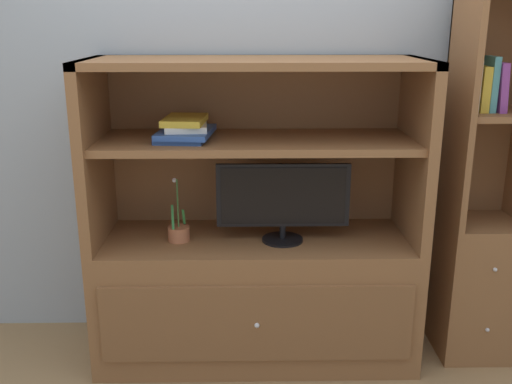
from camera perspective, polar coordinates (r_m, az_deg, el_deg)
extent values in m
cube|color=#9EA8B2|center=(3.06, -0.13, 11.44)|extent=(6.00, 0.10, 2.80)
cube|color=brown|center=(3.02, -0.02, -10.09)|extent=(1.58, 0.57, 0.64)
cube|color=brown|center=(2.76, 0.09, -12.85)|extent=(1.46, 0.02, 0.38)
sphere|color=silver|center=(2.75, 0.10, -12.99)|extent=(0.02, 0.02, 0.02)
cube|color=brown|center=(2.86, -15.59, 3.77)|extent=(0.05, 0.57, 0.87)
cube|color=brown|center=(2.88, 15.42, 3.89)|extent=(0.05, 0.57, 0.87)
cube|color=brown|center=(3.04, -0.11, 5.11)|extent=(1.58, 0.02, 0.87)
cube|color=brown|center=(2.71, -0.02, 12.63)|extent=(1.58, 0.57, 0.04)
cube|color=brown|center=(2.76, -0.02, 4.92)|extent=(1.48, 0.51, 0.04)
cylinder|color=black|center=(2.85, 2.62, -4.69)|extent=(0.20, 0.20, 0.01)
cylinder|color=black|center=(2.84, 2.63, -3.95)|extent=(0.03, 0.03, 0.07)
cube|color=black|center=(2.78, 2.68, -0.31)|extent=(0.64, 0.02, 0.31)
cube|color=black|center=(2.76, 2.70, -0.40)|extent=(0.60, 0.00, 0.28)
cylinder|color=#B26642|center=(2.86, -7.60, -4.07)|extent=(0.11, 0.11, 0.07)
cylinder|color=#3D6B33|center=(2.81, -7.72, -1.11)|extent=(0.01, 0.01, 0.24)
cube|color=#2D7A38|center=(2.83, -7.13, -2.45)|extent=(0.01, 0.05, 0.09)
cube|color=#2D7A38|center=(2.83, -8.20, -2.48)|extent=(0.02, 0.07, 0.11)
sphere|color=silver|center=(2.80, -8.04, 1.15)|extent=(0.02, 0.02, 0.02)
cube|color=#2D519E|center=(2.76, -7.15, 5.41)|extent=(0.25, 0.34, 0.02)
cube|color=#2D519E|center=(2.75, -6.91, 5.86)|extent=(0.27, 0.36, 0.03)
cube|color=silver|center=(2.75, -6.86, 6.40)|extent=(0.21, 0.25, 0.03)
cube|color=gold|center=(2.75, -7.02, 7.03)|extent=(0.21, 0.28, 0.03)
cube|color=brown|center=(3.23, 20.81, -8.66)|extent=(0.38, 0.37, 0.71)
sphere|color=silver|center=(3.00, 22.47, -7.08)|extent=(0.02, 0.02, 0.02)
sphere|color=silver|center=(3.13, 21.81, -12.48)|extent=(0.02, 0.02, 0.02)
cube|color=brown|center=(2.90, 19.46, 8.34)|extent=(0.03, 0.37, 1.18)
cube|color=brown|center=(3.13, 21.41, 8.69)|extent=(0.38, 0.02, 1.18)
cube|color=brown|center=(2.98, 22.56, 7.05)|extent=(0.32, 0.34, 0.03)
cube|color=silver|center=(2.91, 20.58, 9.73)|extent=(0.03, 0.13, 0.24)
cube|color=gold|center=(2.93, 21.31, 9.43)|extent=(0.04, 0.13, 0.21)
cube|color=teal|center=(2.94, 22.05, 9.82)|extent=(0.03, 0.13, 0.25)
cube|color=purple|center=(2.96, 22.73, 9.51)|extent=(0.05, 0.15, 0.23)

